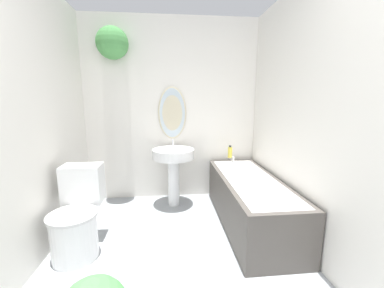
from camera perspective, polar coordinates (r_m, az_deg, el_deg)
The scene contains 7 objects.
wall_back at distance 3.19m, azimuth -6.69°, elevation 10.04°, with size 2.39×0.38×2.40m.
wall_left at distance 2.15m, azimuth -37.09°, elevation 4.55°, with size 0.06×2.83×2.40m.
wall_right at distance 2.20m, azimuth 28.05°, elevation 5.56°, with size 0.06×2.83×2.40m.
toilet at distance 2.41m, azimuth -26.03°, elevation -15.69°, with size 0.41×0.61×0.75m.
pedestal_sink at distance 2.99m, azimuth -4.53°, elevation -4.38°, with size 0.52×0.52×0.84m.
bathtub at distance 2.71m, azimuth 13.78°, elevation -13.08°, with size 0.61×1.60×0.59m.
shampoo_bottle at distance 3.16m, azimuth 9.20°, elevation -1.93°, with size 0.06×0.06×0.16m.
Camera 1 is at (-0.05, -0.47, 1.35)m, focal length 22.00 mm.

